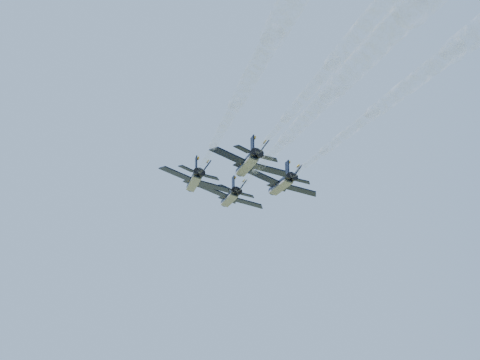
% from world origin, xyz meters
% --- Properties ---
extents(jet_lead, '(13.13, 18.50, 5.39)m').
position_xyz_m(jet_lead, '(-0.12, 6.33, 100.60)').
color(jet_lead, black).
extents(jet_left, '(13.13, 18.50, 5.39)m').
position_xyz_m(jet_left, '(-4.50, -5.97, 100.60)').
color(jet_left, black).
extents(jet_right, '(13.13, 18.50, 5.39)m').
position_xyz_m(jet_right, '(11.47, -0.51, 100.60)').
color(jet_right, black).
extents(jet_slot, '(13.13, 18.50, 5.39)m').
position_xyz_m(jet_slot, '(7.17, -13.63, 100.60)').
color(jet_slot, black).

